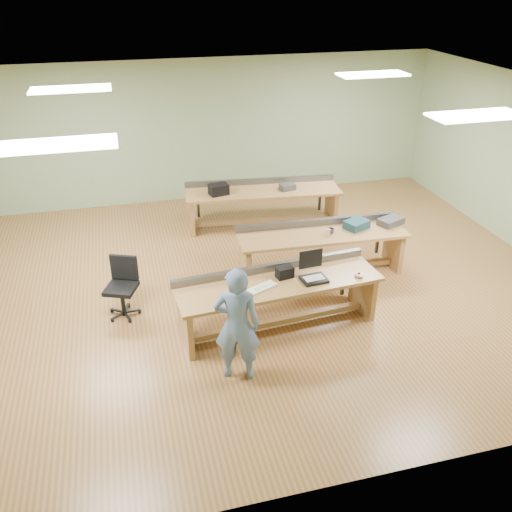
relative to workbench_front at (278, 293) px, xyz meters
name	(u,v)px	position (x,y,z in m)	size (l,w,h in m)	color
floor	(254,284)	(-0.03, 1.21, -0.56)	(10.00, 10.00, 0.00)	olive
ceiling	(254,99)	(-0.03, 1.21, 2.44)	(10.00, 10.00, 0.00)	silver
wall_back	(208,131)	(-0.03, 5.21, 0.94)	(10.00, 0.04, 3.00)	gray
wall_front	(366,366)	(-0.03, -2.79, 0.94)	(10.00, 0.04, 3.00)	gray
fluor_panels	(254,101)	(-0.03, 1.21, 2.41)	(6.20, 3.50, 0.03)	white
workbench_front	(278,293)	(0.00, 0.00, 0.00)	(2.96, 1.02, 0.86)	#AF7649
workbench_mid	(321,243)	(1.14, 1.31, 0.00)	(2.84, 0.88, 0.86)	#AF7649
workbench_back	(263,198)	(0.71, 3.44, 0.00)	(3.09, 1.11, 0.86)	#AF7649
person	(237,325)	(-0.79, -0.91, 0.22)	(0.57, 0.37, 1.56)	slate
laptop_base	(314,279)	(0.49, -0.11, 0.21)	(0.35, 0.28, 0.04)	black
laptop_screen	(311,259)	(0.48, 0.03, 0.47)	(0.35, 0.02, 0.27)	black
keyboard	(261,288)	(-0.29, -0.14, 0.21)	(0.46, 0.15, 0.03)	silver
trackball_mouse	(359,274)	(1.15, -0.16, 0.22)	(0.13, 0.15, 0.06)	white
camera_bag	(285,272)	(0.12, 0.08, 0.27)	(0.24, 0.15, 0.16)	black
task_chair	(123,295)	(-2.12, 0.87, -0.23)	(0.64, 0.64, 0.91)	black
parts_bin_teal	(357,224)	(1.76, 1.33, 0.26)	(0.38, 0.29, 0.13)	#143842
parts_bin_grey	(391,221)	(2.39, 1.32, 0.25)	(0.42, 0.27, 0.11)	#353538
mug	(331,231)	(1.27, 1.25, 0.24)	(0.11, 0.11, 0.09)	#353538
drinks_can	(328,233)	(1.18, 1.15, 0.26)	(0.07, 0.07, 0.13)	silver
storage_box_back	(219,189)	(-0.18, 3.40, 0.29)	(0.35, 0.25, 0.20)	black
tray_back	(287,187)	(1.18, 3.31, 0.25)	(0.28, 0.21, 0.11)	#353538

